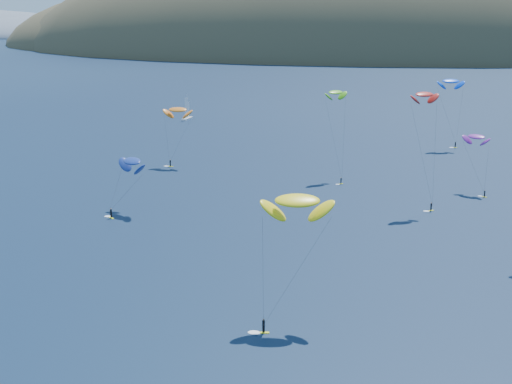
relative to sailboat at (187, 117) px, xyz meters
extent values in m
ellipsoid|color=#3D3526|center=(74.19, 351.81, -13.47)|extent=(600.00, 300.00, 210.00)
ellipsoid|color=#3D3526|center=(-85.81, 381.81, -8.07)|extent=(340.00, 240.00, 120.00)
ellipsoid|color=slate|center=(-285.81, 511.81, -3.51)|extent=(240.00, 180.00, 44.00)
cube|color=silver|center=(0.00, -0.01, -0.56)|extent=(3.07, 6.91, 0.80)
cylinder|color=silver|center=(0.00, 0.43, 4.13)|extent=(0.12, 0.12, 9.37)
cube|color=yellow|center=(12.32, -74.11, -0.83)|extent=(1.50, 0.54, 0.08)
cylinder|color=black|center=(12.32, -74.11, 0.10)|extent=(0.35, 0.35, 1.58)
sphere|color=#8C6047|center=(12.32, -74.11, 1.01)|extent=(0.26, 0.26, 0.26)
ellipsoid|color=orange|center=(13.87, -69.89, 14.54)|extent=(8.36, 4.39, 4.51)
cube|color=yellow|center=(50.71, -170.42, -0.82)|extent=(1.70, 0.67, 0.09)
cylinder|color=black|center=(50.71, -170.42, 0.21)|extent=(0.39, 0.39, 1.77)
sphere|color=#8C6047|center=(50.71, -170.42, 1.24)|extent=(0.30, 0.30, 0.30)
ellipsoid|color=yellow|center=(54.73, -162.95, 17.02)|extent=(10.75, 5.96, 5.72)
cube|color=yellow|center=(60.07, -86.41, -0.84)|extent=(1.23, 1.09, 0.07)
cylinder|color=black|center=(60.07, -86.41, -0.03)|extent=(0.30, 0.30, 1.36)
sphere|color=#8C6047|center=(60.07, -86.41, 0.76)|extent=(0.23, 0.23, 0.23)
ellipsoid|color=#58BA1C|center=(57.82, -76.40, 21.11)|extent=(7.07, 6.53, 3.68)
cube|color=yellow|center=(94.70, -37.77, -0.83)|extent=(1.47, 0.69, 0.08)
cylinder|color=black|center=(94.70, -37.77, 0.06)|extent=(0.33, 0.33, 1.51)
sphere|color=#8C6047|center=(94.70, -37.77, 0.93)|extent=(0.25, 0.25, 0.25)
ellipsoid|color=#0441E1|center=(92.21, -35.38, 19.61)|extent=(8.92, 5.49, 4.64)
cube|color=yellow|center=(94.30, -93.80, -0.84)|extent=(1.28, 0.99, 0.07)
cylinder|color=black|center=(94.30, -93.80, -0.03)|extent=(0.30, 0.30, 1.37)
sphere|color=#8C6047|center=(94.30, -93.80, 0.76)|extent=(0.23, 0.23, 0.23)
ellipsoid|color=#782092|center=(92.45, -86.97, 12.39)|extent=(7.27, 6.11, 3.70)
cube|color=yellow|center=(80.52, -106.79, -0.83)|extent=(1.46, 1.06, 0.08)
cylinder|color=black|center=(80.52, -106.79, 0.07)|extent=(0.34, 0.34, 1.53)
sphere|color=#8C6047|center=(80.52, -106.79, 0.96)|extent=(0.26, 0.26, 0.26)
ellipsoid|color=red|center=(77.95, -101.88, 24.51)|extent=(7.51, 6.09, 3.81)
cube|color=yellow|center=(11.31, -121.56, -0.83)|extent=(1.52, 1.44, 0.09)
cylinder|color=black|center=(11.31, -121.56, 0.19)|extent=(0.38, 0.38, 1.74)
sphere|color=#8C6047|center=(11.31, -121.56, 1.20)|extent=(0.29, 0.29, 0.29)
ellipsoid|color=navy|center=(14.20, -114.25, 10.22)|extent=(9.36, 9.00, 4.95)
camera|label=1|loc=(62.18, -262.88, 46.73)|focal=50.00mm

